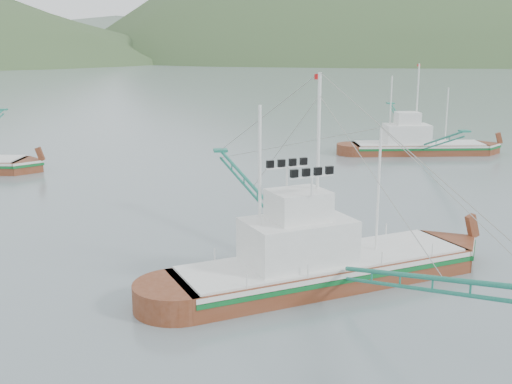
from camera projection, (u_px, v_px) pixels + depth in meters
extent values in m
plane|color=slate|center=(272.00, 270.00, 36.53)|extent=(1200.00, 1200.00, 0.00)
cube|color=#632B14|center=(324.00, 279.00, 34.65)|extent=(17.09, 8.86, 2.20)
cube|color=silver|center=(325.00, 262.00, 34.43)|extent=(16.79, 8.85, 0.24)
cube|color=#0D5F26|center=(324.00, 267.00, 34.50)|extent=(16.80, 8.87, 0.24)
cube|color=silver|center=(325.00, 259.00, 34.38)|extent=(16.23, 8.42, 0.13)
cube|color=silver|center=(298.00, 242.00, 33.44)|extent=(6.27, 4.93, 2.42)
cube|color=silver|center=(298.00, 205.00, 32.99)|extent=(3.43, 3.13, 1.54)
cylinder|color=white|center=(318.00, 170.00, 33.03)|extent=(0.18, 0.18, 9.91)
cylinder|color=white|center=(260.00, 190.00, 31.85)|extent=(0.15, 0.15, 8.42)
cylinder|color=white|center=(378.00, 191.00, 34.95)|extent=(0.13, 0.13, 6.94)
cube|color=#632B14|center=(419.00, 152.00, 74.13)|extent=(15.43, 5.52, 2.01)
cube|color=silver|center=(419.00, 145.00, 73.94)|extent=(15.14, 5.57, 0.22)
cube|color=#0D5F26|center=(419.00, 147.00, 74.00)|extent=(15.14, 5.59, 0.22)
cube|color=silver|center=(419.00, 143.00, 73.89)|extent=(14.66, 5.25, 0.12)
cube|color=silver|center=(407.00, 134.00, 73.58)|extent=(5.33, 3.71, 2.22)
cube|color=silver|center=(408.00, 118.00, 73.16)|extent=(2.83, 2.47, 1.41)
cylinder|color=white|center=(417.00, 104.00, 72.84)|extent=(0.16, 0.16, 9.06)
cylinder|color=white|center=(391.00, 110.00, 72.85)|extent=(0.14, 0.14, 7.70)
cylinder|color=white|center=(447.00, 116.00, 73.31)|extent=(0.12, 0.12, 6.34)
ellipsoid|color=#344D27|center=(486.00, 58.00, 485.03)|extent=(684.00, 432.00, 306.00)
ellipsoid|color=slate|center=(198.00, 55.00, 579.77)|extent=(960.00, 400.00, 240.00)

